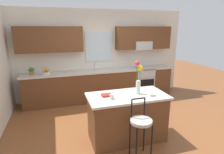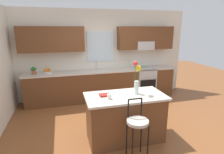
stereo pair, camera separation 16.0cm
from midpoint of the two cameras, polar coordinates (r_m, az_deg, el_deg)
name	(u,v)px [view 2 (the right image)]	position (r m, az deg, el deg)	size (l,w,h in m)	color
ground_plane	(120,125)	(4.42, 3.40, -14.44)	(14.00, 14.00, 0.00)	brown
back_wall_assembly	(102,49)	(5.80, -2.43, 8.46)	(5.60, 0.50, 2.70)	silver
counter_run	(103,84)	(5.74, -1.95, -2.30)	(4.56, 0.64, 0.92)	brown
sink_faucet	(96,65)	(5.70, -4.08, 3.71)	(0.02, 0.13, 0.23)	#B7BABC
oven_range	(144,82)	(6.17, 10.54, -1.39)	(0.60, 0.64, 0.92)	#B7BABC
kitchen_island	(125,117)	(3.74, 5.28, -12.19)	(1.52, 0.78, 0.92)	brown
bar_stool_near	(137,124)	(3.17, 9.28, -14.13)	(0.36, 0.36, 1.04)	black
flower_vase	(137,78)	(3.56, 8.91, -0.29)	(0.17, 0.11, 0.65)	silver
mug_ceramic	(109,97)	(3.35, 0.56, -6.02)	(0.08, 0.08, 0.09)	silver
cookbook	(105,95)	(3.51, -0.91, -5.54)	(0.20, 0.15, 0.03)	maroon
fruit_bowl_oranges	(47,71)	(5.48, -18.39, 1.65)	(0.24, 0.24, 0.16)	silver
potted_plant_small	(33,70)	(5.50, -22.18, 1.93)	(0.16, 0.11, 0.21)	#9E5B3D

